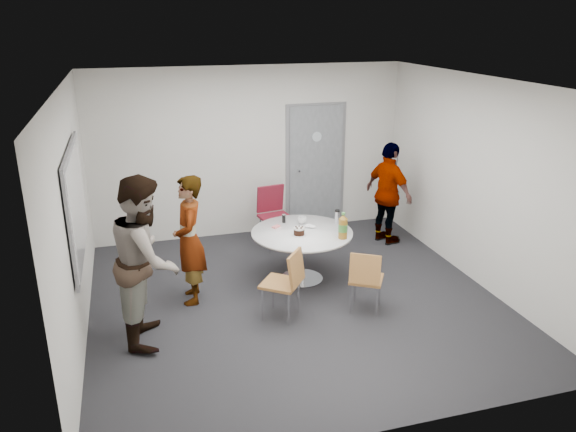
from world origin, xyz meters
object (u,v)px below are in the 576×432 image
object	(u,v)px
chair_near_left	(287,278)
person_right	(389,194)
chair_far	(273,210)
person_main	(189,240)
door	(315,167)
whiteboard	(77,204)
table	(305,238)
person_left	(146,260)
chair_near_right	(366,276)

from	to	relation	value
chair_near_left	person_right	world-z (taller)	person_right
chair_far	person_right	bearing A→B (deg)	159.73
person_main	person_right	distance (m)	3.37
door	person_right	xyz separation A→B (m)	(0.85, -1.02, -0.22)
whiteboard	table	world-z (taller)	whiteboard
chair_near_left	person_main	size ratio (longest dim) A/B	0.53
whiteboard	person_left	xyz separation A→B (m)	(0.67, -0.56, -0.52)
person_left	whiteboard	bearing A→B (deg)	58.29
chair_near_right	whiteboard	bearing A→B (deg)	-161.57
whiteboard	person_right	size ratio (longest dim) A/B	1.18
person_main	door	bearing A→B (deg)	137.27
whiteboard	person_main	xyz separation A→B (m)	(1.22, 0.18, -0.64)
table	chair_near_left	world-z (taller)	table
person_left	person_right	world-z (taller)	person_left
person_right	table	bearing A→B (deg)	101.67
chair_near_left	person_main	xyz separation A→B (m)	(-1.02, 0.78, 0.29)
whiteboard	person_main	size ratio (longest dim) A/B	1.17
whiteboard	person_left	bearing A→B (deg)	-39.65
chair_near_left	chair_far	world-z (taller)	chair_far
chair_near_right	chair_far	distance (m)	2.42
door	person_left	size ratio (longest dim) A/B	1.14
chair_far	person_left	xyz separation A→B (m)	(-1.99, -2.19, 0.35)
chair_near_left	person_right	bearing A→B (deg)	-12.10
whiteboard	person_main	bearing A→B (deg)	8.28
whiteboard	person_main	distance (m)	1.39
chair_near_left	chair_far	size ratio (longest dim) A/B	0.90
person_left	table	bearing A→B (deg)	-59.20
door	whiteboard	world-z (taller)	door
whiteboard	person_right	distance (m)	4.63
door	chair_far	bearing A→B (deg)	-143.97
chair_far	person_main	world-z (taller)	person_main
chair_near_right	person_main	xyz separation A→B (m)	(-1.95, 0.91, 0.33)
chair_near_left	chair_far	bearing A→B (deg)	26.59
table	chair_near_right	size ratio (longest dim) A/B	1.69
table	person_right	world-z (taller)	person_right
whiteboard	person_main	world-z (taller)	whiteboard
door	chair_far	distance (m)	1.20
table	chair_far	world-z (taller)	table
chair_near_right	person_left	size ratio (longest dim) A/B	0.43
person_left	chair_near_left	bearing A→B (deg)	-83.71
whiteboard	chair_far	distance (m)	3.24
chair_near_left	person_left	size ratio (longest dim) A/B	0.46
chair_far	person_right	world-z (taller)	person_right
whiteboard	door	bearing A→B (deg)	32.66
chair_far	person_right	xyz separation A→B (m)	(1.75, -0.37, 0.22)
door	person_right	bearing A→B (deg)	-50.30
door	person_left	bearing A→B (deg)	-135.45
chair_near_left	chair_near_right	size ratio (longest dim) A/B	1.07
whiteboard	chair_near_right	distance (m)	3.39
chair_near_right	chair_far	world-z (taller)	chair_far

